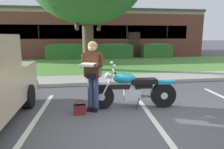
# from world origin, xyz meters

# --- Properties ---
(ground_plane) EXTENTS (140.00, 140.00, 0.00)m
(ground_plane) POSITION_xyz_m (0.00, 0.00, 0.00)
(ground_plane) COLOR #4C4C51
(curb_strip) EXTENTS (60.00, 0.20, 0.12)m
(curb_strip) POSITION_xyz_m (0.00, 3.57, 0.06)
(curb_strip) COLOR #ADA89E
(curb_strip) RESTS_ON ground
(concrete_walk) EXTENTS (60.00, 1.50, 0.08)m
(concrete_walk) POSITION_xyz_m (0.00, 4.42, 0.04)
(concrete_walk) COLOR #ADA89E
(concrete_walk) RESTS_ON ground
(grass_lawn) EXTENTS (60.00, 6.90, 0.06)m
(grass_lawn) POSITION_xyz_m (0.00, 8.62, 0.03)
(grass_lawn) COLOR #518E3D
(grass_lawn) RESTS_ON ground
(stall_stripe_0) EXTENTS (0.38, 4.40, 0.01)m
(stall_stripe_0) POSITION_xyz_m (-2.02, 0.20, 0.00)
(stall_stripe_0) COLOR silver
(stall_stripe_0) RESTS_ON ground
(stall_stripe_1) EXTENTS (0.38, 4.40, 0.01)m
(stall_stripe_1) POSITION_xyz_m (0.59, 0.20, 0.00)
(stall_stripe_1) COLOR silver
(stall_stripe_1) RESTS_ON ground
(motorcycle) EXTENTS (2.24, 0.82, 1.18)m
(motorcycle) POSITION_xyz_m (0.41, 0.94, 0.48)
(motorcycle) COLOR black
(motorcycle) RESTS_ON ground
(rider_person) EXTENTS (0.58, 0.66, 1.70)m
(rider_person) POSITION_xyz_m (-0.70, 0.88, 1.01)
(rider_person) COLOR black
(rider_person) RESTS_ON ground
(handbag) EXTENTS (0.28, 0.13, 0.36)m
(handbag) POSITION_xyz_m (-1.03, 0.68, 0.14)
(handbag) COLOR maroon
(handbag) RESTS_ON ground
(hedge_left) EXTENTS (3.30, 0.90, 1.24)m
(hedge_left) POSITION_xyz_m (-1.87, 11.97, 0.65)
(hedge_left) COLOR #336B2D
(hedge_left) RESTS_ON ground
(hedge_center_left) EXTENTS (2.89, 0.90, 1.24)m
(hedge_center_left) POSITION_xyz_m (1.66, 11.97, 0.65)
(hedge_center_left) COLOR #336B2D
(hedge_center_left) RESTS_ON ground
(hedge_center_right) EXTENTS (2.43, 0.90, 1.24)m
(hedge_center_right) POSITION_xyz_m (5.20, 11.97, 0.65)
(hedge_center_right) COLOR #336B2D
(hedge_center_right) RESTS_ON ground
(brick_building) EXTENTS (20.83, 10.23, 4.04)m
(brick_building) POSITION_xyz_m (-0.59, 17.88, 2.02)
(brick_building) COLOR brown
(brick_building) RESTS_ON ground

